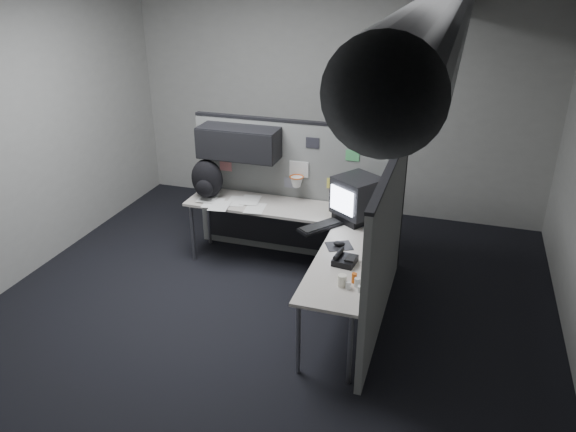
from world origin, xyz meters
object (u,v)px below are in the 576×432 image
(desk, at_px, (301,230))
(backpack, at_px, (207,180))
(keyboard, at_px, (320,227))
(monitor, at_px, (357,198))
(phone, at_px, (345,260))

(desk, height_order, backpack, backpack)
(keyboard, bearing_deg, backpack, 156.81)
(keyboard, bearing_deg, desk, 141.44)
(monitor, xyz_separation_m, backpack, (-1.74, 0.07, -0.02))
(monitor, bearing_deg, keyboard, -144.25)
(phone, xyz_separation_m, backpack, (-1.83, 1.02, 0.18))
(desk, relative_size, backpack, 5.07)
(desk, height_order, phone, phone)
(phone, bearing_deg, monitor, 112.03)
(desk, bearing_deg, keyboard, -30.59)
(keyboard, xyz_separation_m, backpack, (-1.44, 0.39, 0.20))
(backpack, bearing_deg, monitor, 5.70)
(desk, relative_size, monitor, 4.02)
(phone, relative_size, backpack, 0.51)
(desk, bearing_deg, backpack, 168.29)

